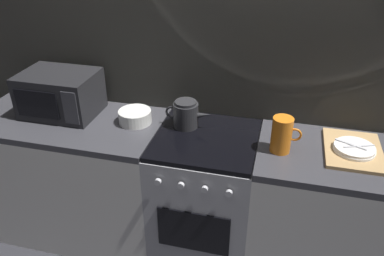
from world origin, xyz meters
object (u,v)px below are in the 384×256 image
Objects in this scene: mixing_bowl at (135,117)px; dish_pile at (354,150)px; pitcher at (282,135)px; microwave at (60,94)px; kettle at (186,114)px; stove_unit at (205,198)px.

mixing_bowl is 1.27m from dish_pile.
pitcher is at bearing -6.85° from mixing_bowl.
microwave is 1.62× the size of kettle.
microwave is 2.30× the size of mixing_bowl.
kettle is 0.95m from dish_pile.
kettle reaches higher than stove_unit.
dish_pile is (0.80, 0.04, 0.47)m from stove_unit.
dish_pile is at bearing 2.93° from stove_unit.
mixing_bowl is (-0.46, 0.07, 0.49)m from stove_unit.
pitcher is at bearing -168.59° from dish_pile.
kettle is at bearing 5.59° from mixing_bowl.
stove_unit is 4.50× the size of pitcher.
microwave is 1.77m from dish_pile.
kettle reaches higher than dish_pile.
microwave reaches higher than stove_unit.
dish_pile reaches higher than stove_unit.
pitcher is (1.38, -0.11, -0.03)m from microwave.
kettle is at bearing 145.63° from stove_unit.
mixing_bowl is at bearing 171.45° from stove_unit.
microwave reaches higher than mixing_bowl.
kettle is at bearing 166.43° from pitcher.
pitcher is (0.42, -0.04, 0.55)m from stove_unit.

